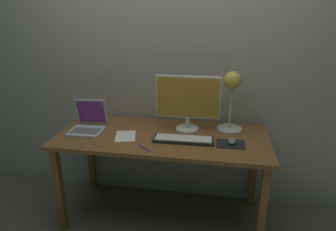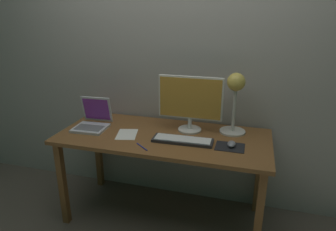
{
  "view_description": "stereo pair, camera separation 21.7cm",
  "coord_description": "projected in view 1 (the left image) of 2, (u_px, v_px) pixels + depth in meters",
  "views": [
    {
      "loc": [
        0.41,
        -2.07,
        1.65
      ],
      "look_at": [
        0.05,
        -0.05,
        0.92
      ],
      "focal_mm": 32.08,
      "sensor_mm": 36.0,
      "label": 1
    },
    {
      "loc": [
        0.62,
        -2.02,
        1.65
      ],
      "look_at": [
        0.05,
        -0.05,
        0.92
      ],
      "focal_mm": 32.08,
      "sensor_mm": 36.0,
      "label": 2
    }
  ],
  "objects": [
    {
      "name": "ground_plane",
      "position": [
        163.0,
        216.0,
        2.53
      ],
      "size": [
        4.8,
        4.8,
        0.0
      ],
      "primitive_type": "plane",
      "color": "brown",
      "rests_on": "ground"
    },
    {
      "name": "back_wall",
      "position": [
        171.0,
        54.0,
        2.47
      ],
      "size": [
        4.8,
        0.06,
        2.6
      ],
      "primitive_type": "cube",
      "color": "#A8A099",
      "rests_on": "ground"
    },
    {
      "name": "desk",
      "position": [
        162.0,
        145.0,
        2.31
      ],
      "size": [
        1.6,
        0.7,
        0.74
      ],
      "color": "brown",
      "rests_on": "ground"
    },
    {
      "name": "monitor",
      "position": [
        188.0,
        100.0,
        2.31
      ],
      "size": [
        0.5,
        0.18,
        0.44
      ],
      "color": "silver",
      "rests_on": "desk"
    },
    {
      "name": "keyboard_main",
      "position": [
        183.0,
        139.0,
        2.18
      ],
      "size": [
        0.44,
        0.15,
        0.03
      ],
      "color": "#28282B",
      "rests_on": "desk"
    },
    {
      "name": "laptop",
      "position": [
        89.0,
        122.0,
        2.37
      ],
      "size": [
        0.26,
        0.28,
        0.24
      ],
      "color": "silver",
      "rests_on": "desk"
    },
    {
      "name": "desk_lamp",
      "position": [
        232.0,
        91.0,
        2.28
      ],
      "size": [
        0.2,
        0.2,
        0.47
      ],
      "color": "beige",
      "rests_on": "desk"
    },
    {
      "name": "mousepad",
      "position": [
        231.0,
        144.0,
        2.13
      ],
      "size": [
        0.2,
        0.16,
        0.0
      ],
      "primitive_type": "cube",
      "color": "black",
      "rests_on": "desk"
    },
    {
      "name": "mouse",
      "position": [
        232.0,
        141.0,
        2.14
      ],
      "size": [
        0.06,
        0.1,
        0.03
      ],
      "primitive_type": "ellipsoid",
      "color": "slate",
      "rests_on": "mousepad"
    },
    {
      "name": "paper_sheet_near_mouse",
      "position": [
        126.0,
        136.0,
        2.27
      ],
      "size": [
        0.19,
        0.24,
        0.0
      ],
      "primitive_type": "cube",
      "rotation": [
        0.0,
        0.0,
        0.24
      ],
      "color": "white",
      "rests_on": "desk"
    },
    {
      "name": "pen",
      "position": [
        144.0,
        148.0,
        2.07
      ],
      "size": [
        0.11,
        0.1,
        0.01
      ],
      "primitive_type": "cylinder",
      "rotation": [
        0.0,
        1.57,
        -0.69
      ],
      "color": "#2633A5",
      "rests_on": "desk"
    }
  ]
}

